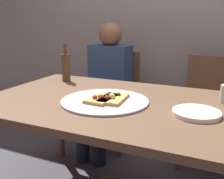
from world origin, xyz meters
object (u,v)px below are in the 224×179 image
at_px(pizza_slice_extra, 102,98).
at_px(chair_right, 210,104).
at_px(chair_left, 113,92).
at_px(pizza_slice_last, 113,98).
at_px(guest_in_sweater, 106,83).
at_px(plate_stack, 196,113).
at_px(dining_table, 121,113).
at_px(beer_bottle, 66,67).
at_px(pizza_tray, 105,101).

distance_m(pizza_slice_extra, chair_right, 1.12).
bearing_deg(chair_left, pizza_slice_last, 114.20).
bearing_deg(pizza_slice_extra, chair_right, 60.83).
xyz_separation_m(pizza_slice_last, guest_in_sweater, (-0.42, 0.78, -0.12)).
bearing_deg(chair_left, pizza_slice_extra, 110.67).
bearing_deg(plate_stack, dining_table, 172.93).
height_order(pizza_slice_last, chair_left, chair_left).
xyz_separation_m(plate_stack, guest_in_sweater, (-0.88, 0.80, -0.10)).
xyz_separation_m(beer_bottle, plate_stack, (1.02, -0.36, -0.10)).
bearing_deg(pizza_tray, beer_bottle, 144.65).
bearing_deg(chair_right, beer_bottle, 29.76).
height_order(pizza_slice_last, guest_in_sweater, guest_in_sweater).
height_order(pizza_slice_last, chair_right, chair_right).
distance_m(dining_table, guest_in_sweater, 0.87).
xyz_separation_m(dining_table, chair_left, (-0.45, 0.89, -0.15)).
bearing_deg(beer_bottle, chair_left, 77.23).
distance_m(pizza_tray, pizza_slice_last, 0.05).
bearing_deg(pizza_slice_last, guest_in_sweater, 118.25).
bearing_deg(pizza_tray, pizza_slice_extra, -144.06).
bearing_deg(guest_in_sweater, chair_right, -170.34).
relative_size(dining_table, pizza_slice_extra, 7.19).
distance_m(dining_table, pizza_tray, 0.12).
bearing_deg(chair_left, plate_stack, 132.98).
relative_size(pizza_tray, chair_left, 0.57).
bearing_deg(pizza_slice_last, plate_stack, -2.51).
bearing_deg(chair_left, chair_right, -180.00).
height_order(pizza_tray, chair_left, chair_left).
height_order(pizza_tray, pizza_slice_extra, pizza_slice_extra).
bearing_deg(guest_in_sweater, pizza_slice_last, 118.25).
bearing_deg(dining_table, chair_right, 63.93).
bearing_deg(guest_in_sweater, pizza_tray, 115.18).
height_order(pizza_tray, pizza_slice_last, pizza_slice_last).
bearing_deg(chair_right, guest_in_sweater, 9.66).
bearing_deg(pizza_slice_extra, chair_left, 110.67).
distance_m(pizza_slice_last, beer_bottle, 0.65).
height_order(plate_stack, chair_right, chair_right).
bearing_deg(pizza_tray, chair_right, 61.19).
bearing_deg(chair_right, pizza_slice_extra, 60.83).
bearing_deg(dining_table, pizza_slice_extra, -148.65).
relative_size(dining_table, beer_bottle, 5.69).
distance_m(dining_table, plate_stack, 0.44).
height_order(pizza_slice_extra, chair_right, chair_right).
xyz_separation_m(pizza_slice_extra, plate_stack, (0.52, 0.00, -0.01)).
distance_m(plate_stack, chair_right, 0.98).
xyz_separation_m(pizza_slice_last, chair_right, (0.47, 0.93, -0.25)).
height_order(dining_table, pizza_slice_last, pizza_slice_last).
xyz_separation_m(chair_left, guest_in_sweater, (0.00, -0.15, 0.13)).
distance_m(dining_table, chair_right, 1.01).
bearing_deg(pizza_slice_last, beer_bottle, 148.02).
relative_size(chair_left, chair_right, 1.00).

